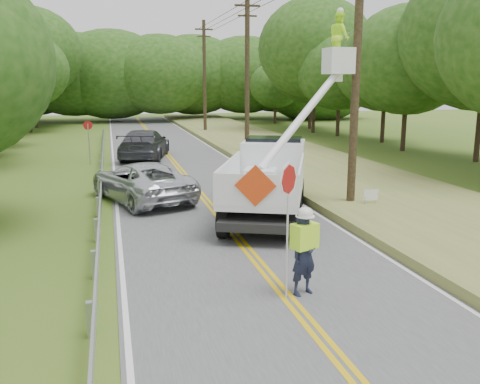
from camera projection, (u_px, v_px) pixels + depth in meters
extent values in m
plane|color=#3D5C1A|center=(319.00, 336.00, 9.59)|extent=(140.00, 140.00, 0.00)
cube|color=#4A4A4C|center=(196.00, 188.00, 22.87)|extent=(7.20, 96.00, 0.02)
cube|color=gold|center=(194.00, 188.00, 22.84)|extent=(0.12, 96.00, 0.00)
cube|color=gold|center=(198.00, 188.00, 22.89)|extent=(0.12, 96.00, 0.00)
cube|color=silver|center=(116.00, 192.00, 22.04)|extent=(0.12, 96.00, 0.00)
cube|color=silver|center=(270.00, 184.00, 23.69)|extent=(0.12, 96.00, 0.00)
cube|color=#A3A7AC|center=(90.00, 320.00, 9.48)|extent=(0.12, 0.14, 0.70)
cube|color=#A3A7AC|center=(94.00, 265.00, 12.33)|extent=(0.12, 0.14, 0.70)
cube|color=#A3A7AC|center=(96.00, 231.00, 15.18)|extent=(0.12, 0.14, 0.70)
cube|color=#A3A7AC|center=(98.00, 207.00, 18.02)|extent=(0.12, 0.14, 0.70)
cube|color=#A3A7AC|center=(99.00, 190.00, 20.87)|extent=(0.12, 0.14, 0.70)
cube|color=#A3A7AC|center=(100.00, 177.00, 23.71)|extent=(0.12, 0.14, 0.70)
cube|color=#A3A7AC|center=(101.00, 167.00, 26.56)|extent=(0.12, 0.14, 0.70)
cube|color=#A3A7AC|center=(102.00, 159.00, 29.40)|extent=(0.12, 0.14, 0.70)
cube|color=#A3A7AC|center=(102.00, 152.00, 32.25)|extent=(0.12, 0.14, 0.70)
cube|color=#A3A7AC|center=(102.00, 146.00, 35.09)|extent=(0.12, 0.14, 0.70)
cube|color=#A3A7AC|center=(103.00, 141.00, 37.94)|extent=(0.12, 0.14, 0.70)
cube|color=#A3A7AC|center=(103.00, 137.00, 40.78)|extent=(0.12, 0.14, 0.70)
cube|color=#A3A7AC|center=(103.00, 134.00, 43.63)|extent=(0.12, 0.14, 0.70)
cube|color=#A3A7AC|center=(102.00, 175.00, 22.74)|extent=(0.05, 48.00, 0.34)
cylinder|color=black|center=(356.00, 71.00, 18.28)|extent=(0.30, 0.30, 10.00)
cylinder|color=black|center=(247.00, 76.00, 32.51)|extent=(0.30, 0.30, 10.00)
cube|color=black|center=(247.00, 6.00, 31.63)|extent=(1.60, 0.12, 0.12)
cube|color=black|center=(247.00, 16.00, 31.76)|extent=(1.20, 0.10, 0.10)
cylinder|color=black|center=(204.00, 78.00, 46.73)|extent=(0.30, 0.30, 10.00)
cube|color=black|center=(204.00, 29.00, 45.86)|extent=(1.60, 0.12, 0.12)
cube|color=black|center=(204.00, 36.00, 45.98)|extent=(1.20, 0.10, 0.10)
cube|color=olive|center=(344.00, 178.00, 24.53)|extent=(7.00, 96.00, 0.30)
cylinder|color=#332319|center=(29.00, 115.00, 47.88)|extent=(0.32, 0.32, 3.30)
ellipsoid|color=#18420E|center=(26.00, 70.00, 47.04)|extent=(7.70, 7.70, 6.78)
cylinder|color=#332319|center=(35.00, 106.00, 53.00)|extent=(0.32, 0.32, 4.38)
ellipsoid|color=#18420E|center=(30.00, 52.00, 51.88)|extent=(10.23, 10.23, 9.00)
cylinder|color=#332319|center=(479.00, 126.00, 30.12)|extent=(0.32, 0.32, 4.21)
cylinder|color=#332319|center=(404.00, 125.00, 35.04)|extent=(0.32, 0.32, 3.51)
ellipsoid|color=#18420E|center=(408.00, 60.00, 34.15)|extent=(8.18, 8.18, 7.20)
cylinder|color=#332319|center=(383.00, 120.00, 40.13)|extent=(0.32, 0.32, 3.42)
ellipsoid|color=#18420E|center=(386.00, 65.00, 39.26)|extent=(7.98, 7.98, 7.02)
cylinder|color=#332319|center=(338.00, 117.00, 44.81)|extent=(0.32, 0.32, 3.23)
ellipsoid|color=#18420E|center=(340.00, 71.00, 43.98)|extent=(7.53, 7.53, 6.63)
cylinder|color=#332319|center=(314.00, 109.00, 47.72)|extent=(0.32, 0.32, 4.43)
ellipsoid|color=#18420E|center=(315.00, 48.00, 46.59)|extent=(10.33, 10.33, 9.09)
cylinder|color=#332319|center=(310.00, 110.00, 51.94)|extent=(0.32, 0.32, 3.65)
ellipsoid|color=#18420E|center=(311.00, 65.00, 51.01)|extent=(8.52, 8.52, 7.50)
cylinder|color=#332319|center=(275.00, 113.00, 58.55)|extent=(0.32, 0.32, 2.48)
ellipsoid|color=#18420E|center=(275.00, 85.00, 57.92)|extent=(5.78, 5.78, 5.09)
ellipsoid|color=#18420E|center=(30.00, 74.00, 59.87)|extent=(12.71, 9.53, 9.53)
ellipsoid|color=#18420E|center=(73.00, 74.00, 60.20)|extent=(12.89, 9.67, 9.67)
ellipsoid|color=#18420E|center=(112.00, 74.00, 60.98)|extent=(13.93, 10.45, 10.45)
ellipsoid|color=#18420E|center=(160.00, 74.00, 60.63)|extent=(12.33, 9.25, 9.25)
ellipsoid|color=#18420E|center=(194.00, 75.00, 64.95)|extent=(13.21, 9.91, 9.91)
ellipsoid|color=#18420E|center=(245.00, 75.00, 65.72)|extent=(12.91, 9.68, 9.68)
ellipsoid|color=#18420E|center=(277.00, 75.00, 65.81)|extent=(12.50, 9.38, 9.38)
ellipsoid|color=#18420E|center=(317.00, 75.00, 65.02)|extent=(15.86, 11.90, 11.90)
imported|color=#191E33|center=(304.00, 254.00, 11.29)|extent=(0.78, 0.65, 1.83)
cube|color=#B7F326|center=(305.00, 236.00, 11.20)|extent=(0.65, 0.52, 0.56)
ellipsoid|color=white|center=(305.00, 213.00, 11.09)|extent=(0.34, 0.34, 0.27)
cylinder|color=#B7B7B7|center=(287.00, 241.00, 11.00)|extent=(0.04, 0.04, 2.57)
cylinder|color=#A11213|center=(288.00, 179.00, 10.72)|extent=(0.55, 0.52, 0.73)
cylinder|color=black|center=(224.00, 221.00, 15.52)|extent=(0.68, 1.05, 1.00)
cylinder|color=black|center=(294.00, 224.00, 15.22)|extent=(0.68, 1.05, 1.00)
cylinder|color=black|center=(235.00, 205.00, 17.55)|extent=(0.68, 1.05, 1.00)
cylinder|color=black|center=(296.00, 207.00, 17.25)|extent=(0.68, 1.05, 1.00)
cylinder|color=black|center=(245.00, 190.00, 20.08)|extent=(0.68, 1.05, 1.00)
cylinder|color=black|center=(299.00, 191.00, 19.78)|extent=(0.68, 1.05, 1.00)
cube|color=black|center=(266.00, 202.00, 17.69)|extent=(4.60, 7.03, 0.26)
cube|color=white|center=(264.00, 192.00, 16.87)|extent=(4.07, 5.37, 0.23)
cube|color=white|center=(228.00, 175.00, 16.93)|extent=(1.91, 4.47, 0.94)
cube|color=white|center=(301.00, 177.00, 16.59)|extent=(1.91, 4.47, 0.94)
cube|color=white|center=(256.00, 191.00, 14.45)|extent=(2.25, 0.98, 0.94)
cube|color=white|center=(273.00, 165.00, 20.25)|extent=(2.94, 2.74, 1.88)
cube|color=black|center=(274.00, 147.00, 20.31)|extent=(2.45, 2.06, 0.78)
cube|color=white|center=(260.00, 182.00, 15.65)|extent=(1.23, 1.23, 0.84)
cube|color=white|center=(338.00, 61.00, 18.04)|extent=(0.89, 0.89, 0.89)
imported|color=#B7F326|center=(339.00, 37.00, 17.87)|extent=(0.62, 0.80, 1.65)
cube|color=red|center=(255.00, 186.00, 14.35)|extent=(1.11, 0.49, 1.18)
imported|color=silver|center=(142.00, 181.00, 20.35)|extent=(4.32, 6.09, 1.54)
imported|color=#3D3E45|center=(145.00, 144.00, 31.61)|extent=(3.81, 6.51, 1.77)
cylinder|color=#A3A7AC|center=(89.00, 144.00, 29.27)|extent=(0.06, 0.06, 2.34)
cylinder|color=#A11213|center=(88.00, 125.00, 29.05)|extent=(0.53, 0.03, 0.53)
cube|color=white|center=(371.00, 195.00, 18.76)|extent=(0.55, 0.07, 0.38)
cylinder|color=#A3A7AC|center=(365.00, 204.00, 18.78)|extent=(0.02, 0.02, 0.55)
cylinder|color=#A3A7AC|center=(376.00, 203.00, 18.88)|extent=(0.02, 0.02, 0.55)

